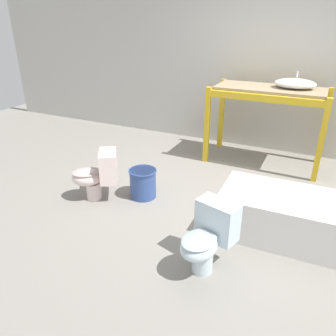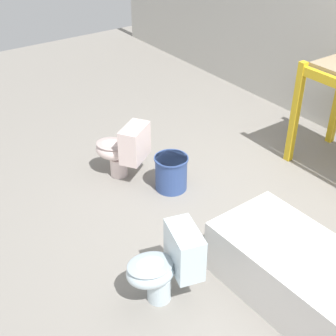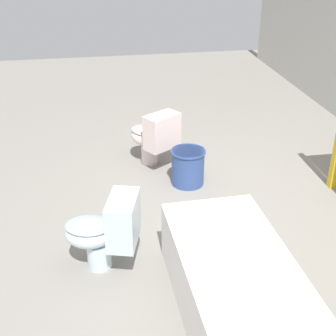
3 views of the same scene
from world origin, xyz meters
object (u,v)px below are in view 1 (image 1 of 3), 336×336
Objects in this scene: sink_basin at (295,84)px; toilet_far at (208,236)px; bathtub_main at (301,216)px; toilet_near at (98,174)px; bucket_white at (143,183)px.

sink_basin is 2.77m from toilet_far.
sink_basin is at bearing 101.04° from bathtub_main.
sink_basin is 2.10m from bathtub_main.
toilet_near is at bearing -132.21° from sink_basin.
sink_basin reaches higher than bathtub_main.
toilet_near is at bearing 175.72° from toilet_far.
sink_basin is 2.88m from toilet_near.
sink_basin is at bearing 51.83° from bucket_white.
sink_basin reaches higher than toilet_near.
bathtub_main is 4.41× the size of bucket_white.
toilet_near reaches higher than bucket_white.
toilet_far reaches higher than bathtub_main.
toilet_near is at bearing -176.26° from bathtub_main.
toilet_far is (-0.27, -2.62, -0.86)m from sink_basin.
bathtub_main is at bearing 64.86° from toilet_far.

